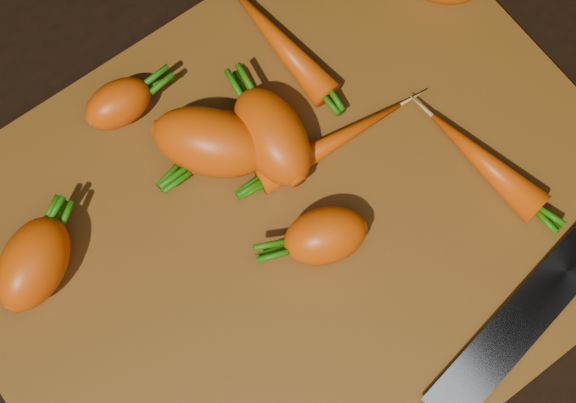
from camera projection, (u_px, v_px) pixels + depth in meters
ground at (296, 225)px, 0.63m from camera, size 2.00×2.00×0.01m
cutting_board at (296, 221)px, 0.62m from camera, size 0.50×0.40×0.01m
carrot_0 at (33, 264)px, 0.58m from camera, size 0.09×0.08×0.05m
carrot_1 at (325, 236)px, 0.59m from camera, size 0.07×0.06×0.04m
carrot_2 at (211, 142)px, 0.61m from camera, size 0.10×0.10×0.05m
carrot_3 at (272, 137)px, 0.61m from camera, size 0.06×0.09×0.05m
carrot_4 at (212, 142)px, 0.62m from camera, size 0.07×0.05×0.04m
carrot_5 at (118, 104)px, 0.63m from camera, size 0.06×0.04×0.04m
carrot_7 at (279, 41)px, 0.65m from camera, size 0.03×0.13×0.03m
carrot_8 at (331, 143)px, 0.62m from camera, size 0.13×0.04×0.02m
carrot_9 at (484, 162)px, 0.62m from camera, size 0.04×0.11×0.03m
knife at (536, 306)px, 0.59m from camera, size 0.30×0.07×0.02m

